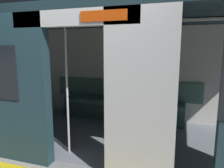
# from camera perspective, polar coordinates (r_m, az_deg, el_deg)

# --- Properties ---
(train_car) EXTENTS (6.40, 2.67, 2.24)m
(train_car) POSITION_cam_1_polar(r_m,az_deg,el_deg) (3.83, -2.30, 6.85)
(train_car) COLOR silver
(train_car) RESTS_ON ground_plane
(bench_seat) EXTENTS (2.80, 0.44, 0.46)m
(bench_seat) POSITION_cam_1_polar(r_m,az_deg,el_deg) (4.94, 2.44, -5.68)
(bench_seat) COLOR #4C7566
(bench_seat) RESTS_ON ground_plane
(person_seated) EXTENTS (0.55, 0.70, 1.19)m
(person_seated) POSITION_cam_1_polar(r_m,az_deg,el_deg) (4.76, 4.88, -2.26)
(person_seated) COLOR #CC5933
(person_seated) RESTS_ON ground_plane
(handbag) EXTENTS (0.26, 0.15, 0.17)m
(handbag) POSITION_cam_1_polar(r_m,az_deg,el_deg) (5.03, 0.60, -3.14)
(handbag) COLOR #262D4C
(handbag) RESTS_ON bench_seat
(book) EXTENTS (0.23, 0.26, 0.03)m
(book) POSITION_cam_1_polar(r_m,az_deg,el_deg) (4.87, 9.56, -4.56)
(book) COLOR #26598C
(book) RESTS_ON bench_seat
(grab_pole_door) EXTENTS (0.04, 0.04, 2.10)m
(grab_pole_door) POSITION_cam_1_polar(r_m,az_deg,el_deg) (3.33, -11.94, -1.14)
(grab_pole_door) COLOR silver
(grab_pole_door) RESTS_ON ground_plane
(grab_pole_far) EXTENTS (0.04, 0.04, 2.10)m
(grab_pole_far) POSITION_cam_1_polar(r_m,az_deg,el_deg) (3.16, 0.74, -1.52)
(grab_pole_far) COLOR silver
(grab_pole_far) RESTS_ON ground_plane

